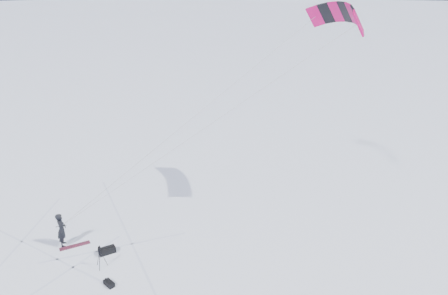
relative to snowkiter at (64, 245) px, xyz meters
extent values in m
plane|color=white|center=(0.47, -1.54, 0.00)|extent=(1800.00, 1800.00, 0.00)
cube|color=silver|center=(-1.13, -0.94, 0.00)|extent=(6.45, 7.79, 0.01)
cube|color=silver|center=(0.57, 1.36, 0.00)|extent=(11.66, 3.07, 0.01)
cube|color=silver|center=(2.27, -4.34, 0.00)|extent=(1.27, 5.91, 0.01)
imported|color=black|center=(0.00, 0.00, 0.00)|extent=(0.50, 0.73, 1.93)
cube|color=maroon|center=(0.61, -0.21, 0.02)|extent=(1.62, 0.80, 0.04)
cylinder|color=black|center=(2.37, -2.29, 0.52)|extent=(0.33, 0.12, 1.05)
cylinder|color=black|center=(2.10, -2.23, 0.52)|extent=(0.27, 0.25, 1.05)
cylinder|color=black|center=(2.18, -2.49, 0.52)|extent=(0.10, 0.34, 1.05)
cylinder|color=black|center=(2.21, -2.34, 0.89)|extent=(0.03, 0.03, 0.31)
cube|color=black|center=(2.21, -2.34, 1.09)|extent=(0.08, 0.08, 0.04)
cube|color=black|center=(2.21, -2.34, 1.17)|extent=(0.13, 0.11, 0.09)
cylinder|color=black|center=(2.21, -2.26, 1.17)|extent=(0.06, 0.09, 0.06)
cube|color=black|center=(2.40, -1.16, 0.16)|extent=(0.96, 0.69, 0.33)
cylinder|color=black|center=(2.40, -1.16, 0.35)|extent=(0.80, 0.37, 0.08)
cube|color=black|center=(2.71, -3.84, 0.11)|extent=(0.59, 0.66, 0.22)
cylinder|color=black|center=(2.71, -3.84, 0.24)|extent=(0.39, 0.51, 0.07)
cube|color=#B60851|center=(15.94, 0.38, 11.44)|extent=(1.06, 0.86, 1.38)
cube|color=black|center=(16.15, 1.08, 11.65)|extent=(0.92, 0.91, 1.31)
cube|color=#B60851|center=(16.23, 1.84, 11.77)|extent=(0.78, 0.92, 1.22)
cube|color=black|center=(16.17, 2.62, 11.82)|extent=(0.90, 0.92, 1.13)
cube|color=#B60851|center=(15.98, 3.37, 11.77)|extent=(1.03, 0.90, 1.22)
cube|color=black|center=(15.67, 4.07, 11.65)|extent=(1.15, 0.85, 1.31)
cube|color=#B60851|center=(15.25, 4.67, 11.44)|extent=(1.25, 0.76, 1.38)
cylinder|color=gray|center=(7.97, 0.19, 6.31)|extent=(15.95, 0.40, 10.26)
cylinder|color=gray|center=(7.62, 2.33, 6.31)|extent=(15.26, 4.69, 10.26)
cylinder|color=black|center=(0.00, 0.00, 1.19)|extent=(0.55, 0.12, 0.03)
camera|label=1|loc=(5.34, -21.37, 13.69)|focal=35.00mm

